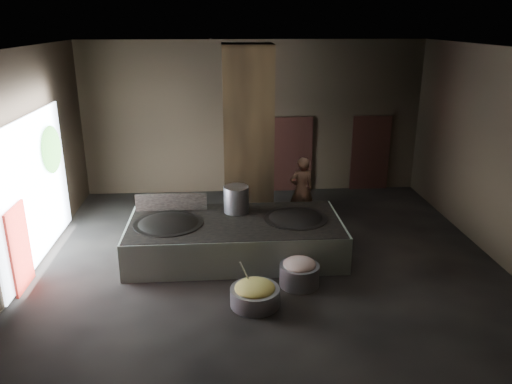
{
  "coord_description": "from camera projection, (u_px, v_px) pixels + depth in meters",
  "views": [
    {
      "loc": [
        -0.93,
        -10.13,
        5.02
      ],
      "look_at": [
        -0.18,
        0.73,
        1.25
      ],
      "focal_mm": 35.0,
      "sensor_mm": 36.0,
      "label": 1
    }
  ],
  "objects": [
    {
      "name": "veg_basin",
      "position": [
        255.0,
        296.0,
        9.23
      ],
      "size": [
        1.16,
        1.16,
        0.34
      ],
      "primitive_type": "cylinder",
      "rotation": [
        0.0,
        0.0,
        -0.32
      ],
      "color": "gray",
      "rests_on": "ground"
    },
    {
      "name": "left_wall",
      "position": [
        21.0,
        163.0,
        10.18
      ],
      "size": [
        0.1,
        9.0,
        4.5
      ],
      "primitive_type": "cube",
      "color": "black",
      "rests_on": "ground"
    },
    {
      "name": "doorway_near",
      "position": [
        293.0,
        156.0,
        15.16
      ],
      "size": [
        1.18,
        0.08,
        2.38
      ],
      "primitive_type": "cube",
      "color": "black",
      "rests_on": "ground"
    },
    {
      "name": "veg_fill",
      "position": [
        255.0,
        288.0,
        9.17
      ],
      "size": [
        0.76,
        0.76,
        0.23
      ],
      "primitive_type": "ellipsoid",
      "color": "#8DAE54",
      "rests_on": "veg_basin"
    },
    {
      "name": "wok_left",
      "position": [
        169.0,
        227.0,
        10.86
      ],
      "size": [
        1.48,
        1.48,
        0.41
      ],
      "primitive_type": "ellipsoid",
      "color": "black",
      "rests_on": "hearth_platform"
    },
    {
      "name": "doorway_far",
      "position": [
        370.0,
        154.0,
        15.32
      ],
      "size": [
        1.18,
        0.08,
        2.38
      ],
      "primitive_type": "cube",
      "color": "black",
      "rests_on": "ground"
    },
    {
      "name": "hearth_platform",
      "position": [
        235.0,
        238.0,
        11.12
      ],
      "size": [
        4.72,
        2.28,
        0.82
      ],
      "primitive_type": "cube",
      "rotation": [
        0.0,
        0.0,
        0.01
      ],
      "color": "silver",
      "rests_on": "ground"
    },
    {
      "name": "ceiling",
      "position": [
        268.0,
        45.0,
        9.76
      ],
      "size": [
        10.0,
        9.0,
        0.1
      ],
      "primitive_type": "cube",
      "color": "black",
      "rests_on": "back_wall"
    },
    {
      "name": "floor",
      "position": [
        266.0,
        257.0,
        11.27
      ],
      "size": [
        10.0,
        9.0,
        0.1
      ],
      "primitive_type": "cube",
      "color": "black",
      "rests_on": "ground"
    },
    {
      "name": "wok_left_rim",
      "position": [
        168.0,
        224.0,
        10.84
      ],
      "size": [
        1.51,
        1.51,
        0.05
      ],
      "primitive_type": "cylinder",
      "color": "black",
      "rests_on": "hearth_platform"
    },
    {
      "name": "wok_right_rim",
      "position": [
        295.0,
        219.0,
        11.12
      ],
      "size": [
        1.41,
        1.41,
        0.05
      ],
      "primitive_type": "cylinder",
      "color": "black",
      "rests_on": "hearth_platform"
    },
    {
      "name": "meat_fill",
      "position": [
        300.0,
        264.0,
        9.84
      ],
      "size": [
        0.66,
        0.66,
        0.25
      ],
      "primitive_type": "ellipsoid",
      "color": "#A36E61",
      "rests_on": "meat_basin"
    },
    {
      "name": "stock_pot",
      "position": [
        236.0,
        199.0,
        11.4
      ],
      "size": [
        0.57,
        0.57,
        0.61
      ],
      "primitive_type": "cylinder",
      "color": "#9A9CA1",
      "rests_on": "hearth_platform"
    },
    {
      "name": "tree_silhouette",
      "position": [
        51.0,
        150.0,
        11.44
      ],
      "size": [
        0.28,
        1.1,
        1.1
      ],
      "primitive_type": "ellipsoid",
      "color": "#194714",
      "rests_on": "left_opening"
    },
    {
      "name": "platform_cap",
      "position": [
        235.0,
        221.0,
        10.98
      ],
      "size": [
        4.6,
        2.21,
        0.03
      ],
      "primitive_type": "cube",
      "color": "black",
      "rests_on": "hearth_platform"
    },
    {
      "name": "meat_basin",
      "position": [
        299.0,
        275.0,
        9.91
      ],
      "size": [
        0.96,
        0.96,
        0.43
      ],
      "primitive_type": "cylinder",
      "rotation": [
        0.0,
        0.0,
        0.25
      ],
      "color": "gray",
      "rests_on": "ground"
    },
    {
      "name": "doorway_far_glow",
      "position": [
        367.0,
        155.0,
        15.42
      ],
      "size": [
        0.75,
        0.04,
        1.76
      ],
      "primitive_type": "cube",
      "color": "#8C6647",
      "rests_on": "ground"
    },
    {
      "name": "doorway_near_glow",
      "position": [
        286.0,
        156.0,
        15.38
      ],
      "size": [
        0.83,
        0.04,
        1.96
      ],
      "primitive_type": "cube",
      "color": "#8C6647",
      "rests_on": "ground"
    },
    {
      "name": "pillar",
      "position": [
        248.0,
        138.0,
        12.29
      ],
      "size": [
        1.2,
        1.2,
        4.5
      ],
      "primitive_type": "cube",
      "color": "black",
      "rests_on": "ground"
    },
    {
      "name": "back_wall",
      "position": [
        253.0,
        118.0,
        14.8
      ],
      "size": [
        10.0,
        0.1,
        4.5
      ],
      "primitive_type": "cube",
      "color": "black",
      "rests_on": "ground"
    },
    {
      "name": "front_wall",
      "position": [
        299.0,
        254.0,
        6.23
      ],
      "size": [
        10.0,
        0.1,
        4.5
      ],
      "primitive_type": "cube",
      "color": "black",
      "rests_on": "ground"
    },
    {
      "name": "left_opening",
      "position": [
        34.0,
        190.0,
        10.59
      ],
      "size": [
        0.04,
        4.2,
        3.1
      ],
      "primitive_type": "cube",
      "color": "white",
      "rests_on": "ground"
    },
    {
      "name": "cook",
      "position": [
        302.0,
        190.0,
        12.87
      ],
      "size": [
        0.69,
        0.51,
        1.73
      ],
      "primitive_type": "imported",
      "rotation": [
        0.0,
        0.0,
        3.31
      ],
      "color": "brown",
      "rests_on": "ground"
    },
    {
      "name": "pavilion_sliver",
      "position": [
        20.0,
        248.0,
        9.62
      ],
      "size": [
        0.05,
        0.9,
        1.7
      ],
      "primitive_type": "cube",
      "color": "maroon",
      "rests_on": "ground"
    },
    {
      "name": "splash_guard",
      "position": [
        171.0,
        202.0,
        11.52
      ],
      "size": [
        1.64,
        0.07,
        0.41
      ],
      "primitive_type": "cube",
      "rotation": [
        0.0,
        0.0,
        0.01
      ],
      "color": "black",
      "rests_on": "hearth_platform"
    },
    {
      "name": "wok_right",
      "position": [
        295.0,
        222.0,
        11.14
      ],
      "size": [
        1.38,
        1.38,
        0.39
      ],
      "primitive_type": "ellipsoid",
      "color": "black",
      "rests_on": "hearth_platform"
    },
    {
      "name": "ladle",
      "position": [
        246.0,
        275.0,
        9.24
      ],
      "size": [
        0.27,
        0.28,
        0.65
      ],
      "primitive_type": "cylinder",
      "rotation": [
        0.49,
        0.0,
        -0.76
      ],
      "color": "#9A9CA1",
      "rests_on": "veg_basin"
    },
    {
      "name": "right_wall",
      "position": [
        498.0,
        154.0,
        10.84
      ],
      "size": [
        0.1,
        9.0,
        4.5
      ],
      "primitive_type": "cube",
      "color": "black",
      "rests_on": "ground"
    }
  ]
}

